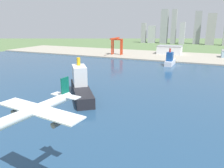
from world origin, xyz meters
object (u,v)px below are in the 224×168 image
at_px(cargo_ship, 81,86).
at_px(warehouse_main, 170,50).
at_px(airplane_landing, 34,111).
at_px(ferry_boat, 170,60).
at_px(port_crane_red, 117,42).

distance_m(cargo_ship, warehouse_main, 321.78).
bearing_deg(airplane_landing, ferry_boat, 89.83).
bearing_deg(airplane_landing, warehouse_main, 92.58).
xyz_separation_m(airplane_landing, port_crane_red, (-122.54, 373.79, -8.73)).
bearing_deg(ferry_boat, cargo_ship, -105.33).
bearing_deg(port_crane_red, cargo_ship, -74.91).
height_order(airplane_landing, port_crane_red, airplane_landing).
relative_size(cargo_ship, port_crane_red, 1.30).
bearing_deg(cargo_ship, port_crane_red, 105.09).
xyz_separation_m(cargo_ship, ferry_boat, (53.49, 195.12, -1.95)).
height_order(ferry_boat, port_crane_red, port_crane_red).
xyz_separation_m(ferry_boat, port_crane_red, (-123.48, 64.50, 20.90)).
bearing_deg(warehouse_main, airplane_landing, -87.42).
relative_size(airplane_landing, cargo_ship, 0.65).
distance_m(ferry_boat, port_crane_red, 140.87).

